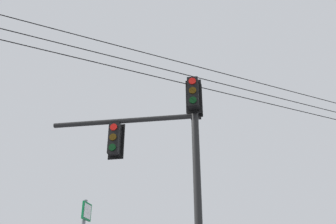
% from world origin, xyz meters
% --- Properties ---
extents(signal_mast_assembly, '(1.23, 4.29, 7.17)m').
position_xyz_m(signal_mast_assembly, '(0.32, 0.86, 5.08)').
color(signal_mast_assembly, black).
rests_on(signal_mast_assembly, ground).
extents(overhead_wire_span, '(9.72, 19.67, 1.35)m').
position_xyz_m(overhead_wire_span, '(0.66, -0.63, 7.43)').
color(overhead_wire_span, black).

